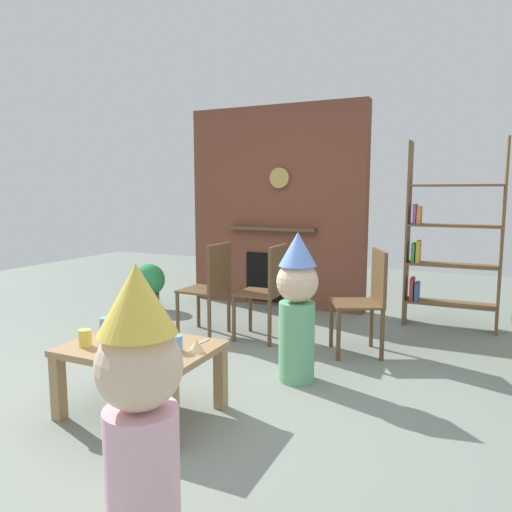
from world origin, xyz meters
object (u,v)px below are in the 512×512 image
(coffee_table, at_px, (141,357))
(paper_cup_near_left, at_px, (110,341))
(paper_cup_far_right, at_px, (105,325))
(paper_cup_near_right, at_px, (177,343))
(paper_cup_center, at_px, (163,331))
(potted_plant_short, at_px, (149,283))
(paper_plate_rear, at_px, (159,362))
(child_in_pink, at_px, (297,303))
(dining_chair_right, at_px, (367,295))
(dining_chair_left, at_px, (211,284))
(birthday_cake_slice, at_px, (196,346))
(dining_chair_middle, at_px, (268,287))
(paper_plate_front, at_px, (137,343))
(child_with_cone_hat, at_px, (141,410))
(bookshelf, at_px, (446,243))
(paper_cup_far_left, at_px, (85,338))

(coffee_table, height_order, paper_cup_near_left, paper_cup_near_left)
(coffee_table, bearing_deg, paper_cup_far_right, 162.53)
(paper_cup_near_right, xyz_separation_m, paper_cup_center, (-0.22, 0.16, 0.00))
(potted_plant_short, bearing_deg, paper_cup_far_right, -59.18)
(paper_plate_rear, xyz_separation_m, child_in_pink, (0.41, 1.11, 0.13))
(dining_chair_right, height_order, potted_plant_short, dining_chair_right)
(child_in_pink, xyz_separation_m, dining_chair_left, (-1.13, 0.71, -0.07))
(coffee_table, xyz_separation_m, paper_cup_near_right, (0.27, 0.01, 0.12))
(birthday_cake_slice, relative_size, dining_chair_right, 0.11)
(paper_cup_center, bearing_deg, paper_cup_near_left, -119.76)
(paper_cup_far_right, xyz_separation_m, dining_chair_middle, (0.51, 1.60, 0.02))
(paper_cup_far_right, bearing_deg, paper_cup_near_right, -10.09)
(dining_chair_left, xyz_separation_m, dining_chair_right, (1.47, 0.10, 0.00))
(paper_plate_front, bearing_deg, child_with_cone_hat, -50.50)
(paper_cup_near_left, height_order, paper_plate_rear, paper_cup_near_left)
(birthday_cake_slice, bearing_deg, coffee_table, -173.08)
(bookshelf, relative_size, paper_cup_center, 18.16)
(dining_chair_middle, bearing_deg, child_with_cone_hat, 103.37)
(child_with_cone_hat, bearing_deg, paper_cup_far_right, 8.09)
(paper_cup_far_right, relative_size, paper_plate_front, 0.50)
(paper_cup_far_right, height_order, birthday_cake_slice, paper_cup_far_right)
(paper_plate_rear, height_order, birthday_cake_slice, birthday_cake_slice)
(paper_cup_near_left, xyz_separation_m, dining_chair_middle, (0.25, 1.85, 0.02))
(paper_cup_near_left, xyz_separation_m, child_in_pink, (0.82, 1.04, 0.09))
(paper_cup_near_left, bearing_deg, bookshelf, 60.37)
(bookshelf, relative_size, child_with_cone_hat, 1.67)
(paper_cup_near_right, height_order, paper_plate_front, paper_cup_near_right)
(paper_cup_far_right, distance_m, paper_plate_rear, 0.75)
(dining_chair_left, bearing_deg, bookshelf, -145.91)
(paper_cup_center, relative_size, child_in_pink, 0.10)
(paper_cup_center, distance_m, child_in_pink, 0.99)
(dining_chair_right, bearing_deg, dining_chair_left, -21.09)
(paper_cup_center, xyz_separation_m, paper_plate_rear, (0.24, -0.37, -0.05))
(bookshelf, distance_m, child_with_cone_hat, 3.95)
(coffee_table, distance_m, paper_plate_front, 0.09)
(paper_plate_front, bearing_deg, child_in_pink, 50.62)
(paper_plate_front, xyz_separation_m, child_with_cone_hat, (0.82, -0.99, 0.15))
(bookshelf, bearing_deg, paper_cup_center, -119.62)
(bookshelf, bearing_deg, paper_cup_far_left, -121.85)
(paper_plate_rear, relative_size, child_in_pink, 0.18)
(bookshelf, height_order, child_in_pink, bookshelf)
(paper_cup_center, relative_size, dining_chair_middle, 0.12)
(paper_plate_front, distance_m, dining_chair_right, 2.02)
(paper_cup_center, relative_size, paper_plate_rear, 0.54)
(paper_plate_rear, bearing_deg, dining_chair_middle, 94.86)
(bookshelf, height_order, paper_cup_far_right, bookshelf)
(dining_chair_right, xyz_separation_m, potted_plant_short, (-2.68, 0.50, -0.20))
(paper_cup_center, bearing_deg, paper_cup_near_right, -36.90)
(paper_cup_near_left, relative_size, paper_cup_center, 0.89)
(paper_cup_center, xyz_separation_m, dining_chair_middle, (0.08, 1.55, 0.02))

